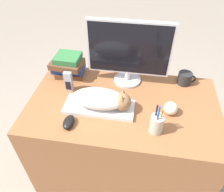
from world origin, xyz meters
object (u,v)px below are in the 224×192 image
Objects in this scene: keyboard at (99,107)px; coffee_mug at (185,78)px; pen_cup at (157,124)px; book_stack at (68,66)px; computer_mouse at (69,122)px; monitor at (129,51)px; baseball at (171,108)px; phone at (69,82)px; cat at (103,99)px.

keyboard is 3.44× the size of coffee_mug.
pen_cup is 0.74m from book_stack.
keyboard is 0.21m from computer_mouse.
monitor reaches higher than baseball.
coffee_mug reaches higher than baseball.
book_stack is (-0.61, 0.42, 0.02)m from pen_cup.
phone is (-0.09, 0.29, 0.05)m from computer_mouse.
baseball is (0.28, -0.27, -0.19)m from monitor.
baseball is at bearing -43.96° from monitor.
monitor is at bearing 136.04° from baseball.
baseball is (0.08, 0.15, -0.02)m from pen_cup.
book_stack is at bearing 145.58° from pen_cup.
monitor is (0.14, 0.29, 0.22)m from keyboard.
pen_cup is at bearing -118.73° from baseball.
cat is at bearing -110.65° from monitor.
coffee_mug is at bearing 67.53° from pen_cup.
monitor reaches higher than coffee_mug.
book_stack is (-0.69, 0.27, 0.04)m from baseball.
cat reaches higher than computer_mouse.
coffee_mug is 0.87× the size of phone.
monitor reaches higher than book_stack.
keyboard is 1.23× the size of cat.
book_stack is at bearing 135.37° from cat.
baseball reaches higher than computer_mouse.
coffee_mug is at bearing 5.27° from monitor.
coffee_mug is at bearing 33.75° from cat.
computer_mouse is at bearing -176.30° from pen_cup.
monitor is at bearing -174.73° from coffee_mug.
coffee_mug is 0.80m from book_stack.
book_stack reaches higher than coffee_mug.
phone is (-0.56, 0.26, 0.01)m from pen_cup.
keyboard is at bearing -47.07° from book_stack.
keyboard is 0.79× the size of monitor.
coffee_mug is 0.53× the size of book_stack.
phone is (-0.36, -0.16, -0.16)m from monitor.
keyboard is 2.98× the size of phone.
cat is (0.02, 0.00, 0.07)m from keyboard.
book_stack is at bearing 132.93° from keyboard.
book_stack reaches higher than computer_mouse.
pen_cup is 1.45× the size of phone.
book_stack reaches higher than baseball.
monitor reaches higher than keyboard.
cat is 1.68× the size of pen_cup.
cat is 2.43× the size of phone.
phone is 0.17m from book_stack.
monitor is 3.78× the size of phone.
cat is 0.33m from pen_cup.
monitor is 0.56m from computer_mouse.
baseball is 0.57× the size of phone.
keyboard is at bearing 46.86° from computer_mouse.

